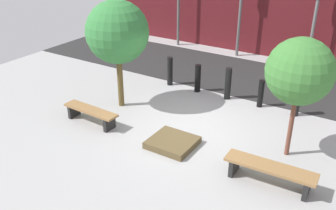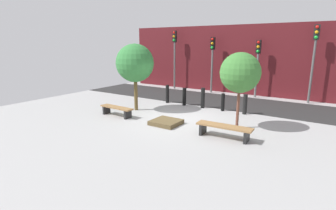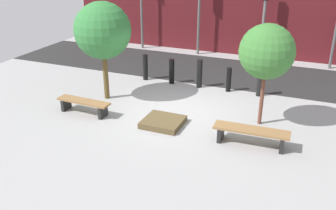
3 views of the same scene
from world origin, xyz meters
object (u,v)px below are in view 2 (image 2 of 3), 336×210
(planter_bed, at_px, (166,122))
(bollard_right, at_px, (223,102))
(bench_left, at_px, (117,109))
(traffic_light_east, at_px, (314,50))
(traffic_light_west, at_px, (175,50))
(traffic_light_mid_west, at_px, (212,55))
(bollard_left, at_px, (184,97))
(bollard_center, at_px, (203,98))
(tree_behind_right_bench, at_px, (240,73))
(bench_right, at_px, (224,129))
(bollard_far_right, at_px, (245,104))
(traffic_light_mid_east, at_px, (258,58))
(tree_behind_left_bench, at_px, (135,63))
(bollard_far_left, at_px, (167,94))

(planter_bed, distance_m, bollard_right, 3.54)
(bench_left, xyz_separation_m, traffic_light_east, (6.94, 7.77, 2.55))
(bench_left, bearing_deg, bollard_right, 46.28)
(traffic_light_west, bearing_deg, bench_left, -76.89)
(bollard_right, bearing_deg, traffic_light_mid_west, 121.05)
(bollard_left, xyz_separation_m, bollard_center, (1.08, 0.00, 0.05))
(planter_bed, height_order, tree_behind_right_bench, tree_behind_right_bench)
(bench_right, relative_size, tree_behind_right_bench, 0.67)
(bollard_far_right, bearing_deg, bench_left, -143.18)
(traffic_light_mid_east, bearing_deg, planter_bed, -100.91)
(bollard_far_right, bearing_deg, traffic_light_east, 62.42)
(tree_behind_right_bench, height_order, traffic_light_east, traffic_light_east)
(bollard_center, height_order, traffic_light_mid_west, traffic_light_mid_west)
(tree_behind_left_bench, bearing_deg, bollard_center, 40.52)
(tree_behind_left_bench, bearing_deg, tree_behind_right_bench, 0.00)
(planter_bed, distance_m, tree_behind_left_bench, 3.58)
(traffic_light_mid_east, bearing_deg, bollard_far_left, -130.66)
(bollard_right, xyz_separation_m, traffic_light_east, (3.29, 4.23, 2.43))
(planter_bed, bearing_deg, tree_behind_left_bench, 155.83)
(bench_right, bearing_deg, bollard_far_right, 94.27)
(planter_bed, xyz_separation_m, bollard_far_left, (-2.17, 3.35, 0.42))
(traffic_light_mid_east, bearing_deg, bollard_right, -95.06)
(bench_left, bearing_deg, bench_right, 2.12)
(bench_left, bearing_deg, planter_bed, 6.58)
(traffic_light_west, distance_m, traffic_light_mid_east, 5.85)
(tree_behind_right_bench, xyz_separation_m, bollard_center, (-2.57, 2.19, -1.63))
(bollard_left, bearing_deg, bollard_center, 0.00)
(tree_behind_left_bench, distance_m, tree_behind_right_bench, 5.14)
(traffic_light_west, distance_m, traffic_light_mid_west, 2.93)
(bench_left, height_order, planter_bed, bench_left)
(bollard_right, relative_size, traffic_light_east, 0.21)
(bollard_far_left, bearing_deg, bench_left, -96.39)
(bollard_center, bearing_deg, bollard_far_right, 0.00)
(bollard_right, height_order, traffic_light_east, traffic_light_east)
(bollard_right, xyz_separation_m, bollard_far_right, (1.08, 0.00, 0.04))
(tree_behind_left_bench, bearing_deg, planter_bed, -24.17)
(tree_behind_right_bench, height_order, traffic_light_mid_west, traffic_light_mid_west)
(bollard_center, bearing_deg, bollard_right, 0.00)
(traffic_light_east, bearing_deg, bollard_center, -136.00)
(bench_right, xyz_separation_m, planter_bed, (-2.57, 0.20, -0.25))
(bollard_far_left, bearing_deg, tree_behind_right_bench, -24.85)
(tree_behind_left_bench, distance_m, bollard_center, 3.82)
(bollard_far_right, relative_size, traffic_light_east, 0.22)
(bollard_left, relative_size, traffic_light_east, 0.22)
(traffic_light_east, bearing_deg, bollard_far_right, -117.58)
(tree_behind_left_bench, bearing_deg, bollard_far_right, 24.85)
(bollard_left, distance_m, bollard_far_right, 3.25)
(bench_left, relative_size, bollard_right, 2.02)
(bollard_center, xyz_separation_m, bollard_far_right, (2.17, 0.00, -0.05))
(tree_behind_right_bench, xyz_separation_m, bollard_far_left, (-4.74, 2.19, -1.65))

